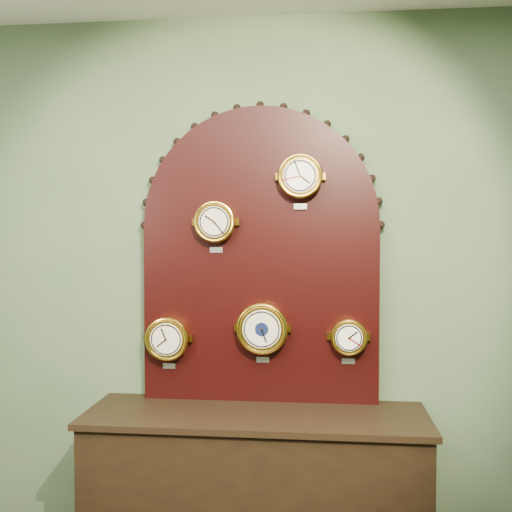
# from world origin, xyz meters

# --- Properties ---
(wall_back) EXTENTS (4.00, 0.00, 4.00)m
(wall_back) POSITION_xyz_m (0.00, 2.50, 1.40)
(wall_back) COLOR #4C6645
(wall_back) RESTS_ON ground
(shop_counter) EXTENTS (1.60, 0.50, 0.80)m
(shop_counter) POSITION_xyz_m (0.00, 2.23, 0.40)
(shop_counter) COLOR black
(shop_counter) RESTS_ON ground_plane
(display_board) EXTENTS (1.26, 0.06, 1.53)m
(display_board) POSITION_xyz_m (0.00, 2.45, 1.63)
(display_board) COLOR black
(display_board) RESTS_ON shop_counter
(roman_clock) EXTENTS (0.21, 0.08, 0.26)m
(roman_clock) POSITION_xyz_m (-0.22, 2.38, 1.75)
(roman_clock) COLOR gold
(roman_clock) RESTS_ON display_board
(arabic_clock) EXTENTS (0.22, 0.08, 0.27)m
(arabic_clock) POSITION_xyz_m (0.21, 2.38, 1.97)
(arabic_clock) COLOR gold
(arabic_clock) RESTS_ON display_board
(hygrometer) EXTENTS (0.22, 0.08, 0.27)m
(hygrometer) POSITION_xyz_m (-0.47, 2.38, 1.15)
(hygrometer) COLOR gold
(hygrometer) RESTS_ON display_board
(barometer) EXTENTS (0.26, 0.08, 0.31)m
(barometer) POSITION_xyz_m (0.02, 2.38, 1.21)
(barometer) COLOR gold
(barometer) RESTS_ON display_board
(tide_clock) EXTENTS (0.18, 0.08, 0.23)m
(tide_clock) POSITION_xyz_m (0.45, 2.38, 1.18)
(tide_clock) COLOR gold
(tide_clock) RESTS_ON display_board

